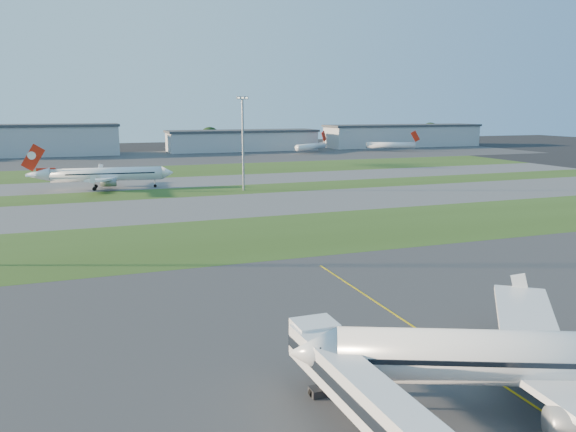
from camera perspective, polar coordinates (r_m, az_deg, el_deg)
name	(u,v)px	position (r m, az deg, el deg)	size (l,w,h in m)	color
ground	(398,355)	(54.64, 11.10, -13.66)	(700.00, 700.00, 0.00)	black
apron_near	(398,355)	(54.64, 11.10, -13.66)	(300.00, 70.00, 0.01)	#333335
grass_strip_a	(246,237)	(100.47, -4.26, -2.12)	(300.00, 34.00, 0.01)	#2E4517
taxiway_a	(208,207)	(131.95, -8.14, 0.92)	(300.00, 32.00, 0.01)	#515154
grass_strip_b	(189,192)	(156.22, -10.03, 2.40)	(300.00, 18.00, 0.01)	#2E4517
taxiway_b	(176,182)	(177.74, -11.27, 3.37)	(300.00, 26.00, 0.01)	#515154
grass_strip_c	(162,171)	(210.21, -12.65, 4.44)	(300.00, 40.00, 0.01)	#2E4517
apron_far	(145,158)	(269.58, -14.31, 5.72)	(400.00, 80.00, 0.01)	#333335
yellow_line	(443,347)	(57.21, 15.52, -12.71)	(0.25, 60.00, 0.02)	gold
jet_bridge	(390,418)	(36.68, 10.31, -19.58)	(4.20, 26.90, 6.20)	silver
airliner_parked	(560,361)	(46.85, 25.95, -13.07)	(37.37, 31.77, 12.39)	white
airliner_taxiing	(106,175)	(167.45, -18.00, 4.01)	(37.46, 31.66, 11.69)	white
mini_jet_near	(311,146)	(293.33, 2.38, 7.08)	(24.11, 18.29, 9.48)	white
mini_jet_far	(391,145)	(309.06, 10.44, 7.10)	(27.48, 11.83, 9.48)	white
light_mast_centre	(243,137)	(156.09, -4.60, 7.99)	(3.20, 0.70, 25.80)	gray
hangar_west	(43,140)	(298.32, -23.66, 7.09)	(71.40, 23.00, 15.20)	#989A9F
hangar_east	(243,140)	(308.71, -4.64, 7.68)	(81.60, 23.00, 11.20)	#989A9F
hangar_far_east	(403,136)	(348.58, 11.58, 8.02)	(96.90, 23.00, 13.20)	#989A9F
tree_mid_west	(97,142)	(308.87, -18.86, 7.17)	(9.90, 9.90, 10.80)	black
tree_mid_east	(210,137)	(318.70, -7.95, 7.92)	(11.55, 11.55, 12.60)	black
tree_east	(334,136)	(340.45, 4.69, 8.06)	(10.45, 10.45, 11.40)	black
tree_far_east	(430,132)	(378.18, 14.24, 8.23)	(12.65, 12.65, 13.80)	black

